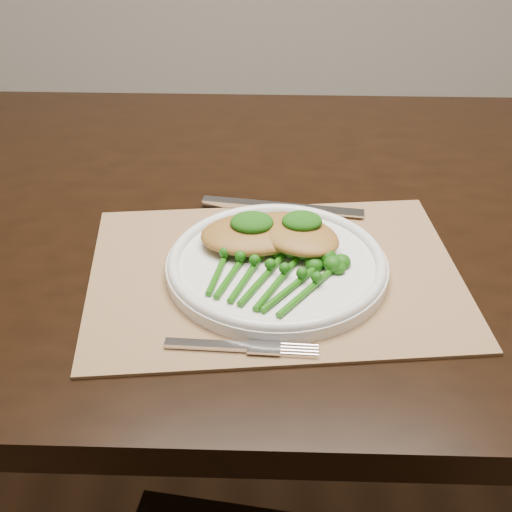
{
  "coord_description": "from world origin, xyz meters",
  "views": [
    {
      "loc": [
        -0.04,
        -1.04,
        1.27
      ],
      "look_at": [
        -0.04,
        -0.31,
        0.78
      ],
      "focal_mm": 50.0,
      "sensor_mm": 36.0,
      "label": 1
    }
  ],
  "objects_px": {
    "dining_table": "(305,395)",
    "placemat": "(275,274)",
    "broccolini_bundle": "(263,277)",
    "dinner_plate": "(277,264)",
    "chicken_fillet_left": "(255,234)"
  },
  "relations": [
    {
      "from": "dining_table",
      "to": "placemat",
      "type": "distance_m",
      "value": 0.41
    },
    {
      "from": "placemat",
      "to": "dining_table",
      "type": "bearing_deg",
      "value": 65.17
    },
    {
      "from": "dining_table",
      "to": "broccolini_bundle",
      "type": "distance_m",
      "value": 0.45
    },
    {
      "from": "dinner_plate",
      "to": "chicken_fillet_left",
      "type": "xyz_separation_m",
      "value": [
        -0.03,
        0.04,
        0.02
      ]
    },
    {
      "from": "dinner_plate",
      "to": "chicken_fillet_left",
      "type": "height_order",
      "value": "chicken_fillet_left"
    },
    {
      "from": "placemat",
      "to": "dinner_plate",
      "type": "distance_m",
      "value": 0.01
    },
    {
      "from": "placemat",
      "to": "broccolini_bundle",
      "type": "bearing_deg",
      "value": -115.91
    },
    {
      "from": "chicken_fillet_left",
      "to": "broccolini_bundle",
      "type": "distance_m",
      "value": 0.08
    },
    {
      "from": "dining_table",
      "to": "placemat",
      "type": "relative_size",
      "value": 3.54
    },
    {
      "from": "broccolini_bundle",
      "to": "placemat",
      "type": "bearing_deg",
      "value": 94.81
    },
    {
      "from": "broccolini_bundle",
      "to": "dining_table",
      "type": "bearing_deg",
      "value": 95.69
    },
    {
      "from": "dinner_plate",
      "to": "broccolini_bundle",
      "type": "bearing_deg",
      "value": -113.86
    },
    {
      "from": "chicken_fillet_left",
      "to": "broccolini_bundle",
      "type": "xyz_separation_m",
      "value": [
        0.01,
        -0.08,
        -0.01
      ]
    },
    {
      "from": "dinner_plate",
      "to": "broccolini_bundle",
      "type": "distance_m",
      "value": 0.04
    },
    {
      "from": "chicken_fillet_left",
      "to": "broccolini_bundle",
      "type": "bearing_deg",
      "value": -90.27
    }
  ]
}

